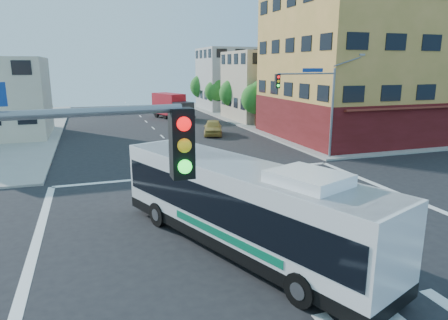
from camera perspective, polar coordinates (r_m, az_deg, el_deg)
name	(u,v)px	position (r m, az deg, el deg)	size (l,w,h in m)	color
ground	(259,226)	(18.67, 4.96, -9.31)	(120.00, 120.00, 0.00)	black
sidewalk_ne	(376,113)	(66.26, 20.94, 6.31)	(50.00, 50.00, 0.15)	gray
corner_building_ne	(368,79)	(43.61, 19.94, 10.87)	(18.10, 15.44, 14.00)	#D1974B
building_east_near	(274,86)	(55.28, 7.18, 10.46)	(12.06, 10.06, 9.00)	tan
building_east_far	(238,79)	(68.13, 1.98, 11.50)	(12.06, 10.06, 10.00)	#9D9E98
signal_mast_ne	(315,96)	(30.97, 12.83, 8.94)	(7.91, 1.13, 8.07)	gray
street_tree_a	(257,97)	(47.73, 4.77, 8.98)	(3.60, 3.60, 5.53)	#372314
street_tree_b	(234,91)	(55.13, 1.43, 9.77)	(3.80, 3.80, 5.79)	#372314
street_tree_c	(216,90)	(62.71, -1.12, 9.93)	(3.40, 3.40, 5.29)	#372314
street_tree_d	(202,85)	(70.34, -3.12, 10.63)	(4.00, 4.00, 6.03)	#372314
transit_bus	(241,204)	(15.75, 2.39, -6.34)	(7.31, 13.04, 3.83)	black
box_truck	(172,107)	(55.87, -7.40, 7.56)	(4.73, 7.89, 3.42)	#242328
parked_car	(213,127)	(42.45, -1.59, 4.67)	(1.86, 4.62, 1.57)	#B59740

